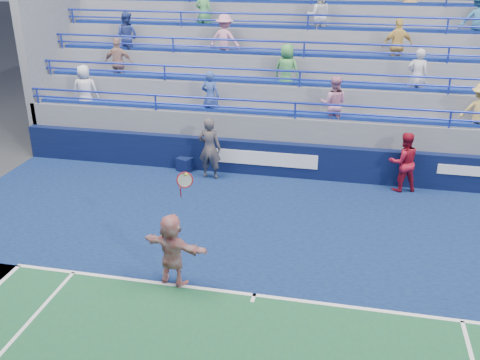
% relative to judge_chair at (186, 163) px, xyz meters
% --- Properties ---
extents(ground, '(120.00, 120.00, 0.00)m').
position_rel_judge_chair_xyz_m(ground, '(3.44, -6.29, -0.26)').
color(ground, '#333538').
extents(sponsor_wall, '(18.00, 0.32, 1.10)m').
position_rel_judge_chair_xyz_m(sponsor_wall, '(3.44, 0.21, 0.29)').
color(sponsor_wall, '#091235').
rests_on(sponsor_wall, ground).
extents(bleacher_stand, '(18.00, 5.60, 6.13)m').
position_rel_judge_chair_xyz_m(bleacher_stand, '(3.44, 3.98, 1.29)').
color(bleacher_stand, slate).
rests_on(bleacher_stand, ground).
extents(judge_chair, '(0.60, 0.62, 0.81)m').
position_rel_judge_chair_xyz_m(judge_chair, '(0.00, 0.00, 0.00)').
color(judge_chair, '#0C163E').
rests_on(judge_chair, ground).
extents(tennis_player, '(1.59, 0.83, 2.64)m').
position_rel_judge_chair_xyz_m(tennis_player, '(1.65, -6.18, 0.56)').
color(tennis_player, white).
rests_on(tennis_player, ground).
extents(line_judge, '(0.72, 0.48, 1.96)m').
position_rel_judge_chair_xyz_m(line_judge, '(0.93, -0.40, 0.72)').
color(line_judge, '#131B34').
rests_on(line_judge, ground).
extents(ball_girl, '(1.05, 0.92, 1.81)m').
position_rel_judge_chair_xyz_m(ball_girl, '(6.74, -0.14, 0.65)').
color(ball_girl, maroon).
rests_on(ball_girl, ground).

